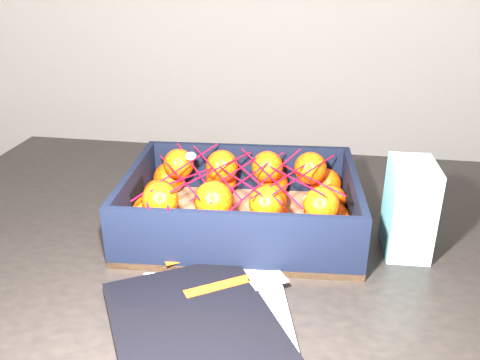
# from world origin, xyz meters

# --- Properties ---
(table) EXTENTS (1.26, 0.89, 0.75)m
(table) POSITION_xyz_m (0.17, 0.08, 0.65)
(table) COLOR black
(table) RESTS_ON ground
(magazine_stack) EXTENTS (0.31, 0.39, 0.02)m
(magazine_stack) POSITION_xyz_m (0.20, -0.24, 0.76)
(magazine_stack) COLOR silver
(magazine_stack) RESTS_ON table
(produce_crate) EXTENTS (0.41, 0.31, 0.11)m
(produce_crate) POSITION_xyz_m (0.22, 0.06, 0.78)
(produce_crate) COLOR olive
(produce_crate) RESTS_ON table
(clementine_heap) EXTENTS (0.39, 0.29, 0.11)m
(clementine_heap) POSITION_xyz_m (0.22, 0.06, 0.81)
(clementine_heap) COLOR #FF3A05
(clementine_heap) RESTS_ON produce_crate
(mesh_net) EXTENTS (0.34, 0.27, 0.09)m
(mesh_net) POSITION_xyz_m (0.22, 0.05, 0.86)
(mesh_net) COLOR red
(mesh_net) RESTS_ON clementine_heap
(retail_carton) EXTENTS (0.07, 0.11, 0.16)m
(retail_carton) POSITION_xyz_m (0.51, 0.01, 0.83)
(retail_carton) COLOR silver
(retail_carton) RESTS_ON table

